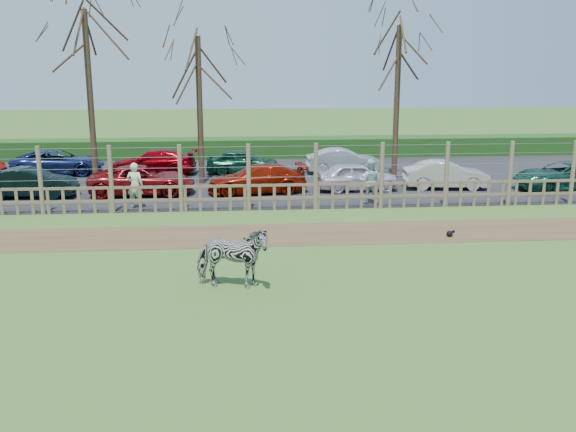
{
  "coord_description": "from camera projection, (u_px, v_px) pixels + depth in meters",
  "views": [
    {
      "loc": [
        -0.5,
        -15.4,
        5.47
      ],
      "look_at": [
        1.0,
        2.5,
        1.1
      ],
      "focal_mm": 40.0,
      "sensor_mm": 36.0,
      "label": 1
    }
  ],
  "objects": [
    {
      "name": "asphalt",
      "position": [
        246.0,
        179.0,
        30.28
      ],
      "size": [
        44.0,
        13.0,
        0.04
      ],
      "primitive_type": "cube",
      "color": "#232326",
      "rests_on": "ground"
    },
    {
      "name": "car_9",
      "position": [
        154.0,
        162.0,
        31.23
      ],
      "size": [
        4.26,
        2.03,
        1.2
      ],
      "primitive_type": "imported",
      "rotation": [
        0.0,
        0.0,
        4.63
      ],
      "color": "#830108",
      "rests_on": "asphalt"
    },
    {
      "name": "ground",
      "position": [
        257.0,
        282.0,
        16.25
      ],
      "size": [
        120.0,
        120.0,
        0.0
      ],
      "primitive_type": "plane",
      "color": "olive",
      "rests_on": "ground"
    },
    {
      "name": "car_8",
      "position": [
        58.0,
        162.0,
        31.14
      ],
      "size": [
        4.46,
        2.31,
        1.2
      ],
      "primitive_type": "imported",
      "rotation": [
        0.0,
        0.0,
        1.65
      ],
      "color": "navy",
      "rests_on": "asphalt"
    },
    {
      "name": "tree_right",
      "position": [
        398.0,
        65.0,
        29.13
      ],
      "size": [
        4.8,
        4.8,
        7.35
      ],
      "color": "#3D2B1E",
      "rests_on": "ground"
    },
    {
      "name": "car_2",
      "position": [
        142.0,
        180.0,
        26.56
      ],
      "size": [
        4.32,
        2.0,
        1.2
      ],
      "primitive_type": "imported",
      "rotation": [
        0.0,
        0.0,
        1.57
      ],
      "color": "maroon",
      "rests_on": "asphalt"
    },
    {
      "name": "tree_left",
      "position": [
        87.0,
        57.0,
        26.49
      ],
      "size": [
        4.8,
        4.8,
        7.88
      ],
      "color": "#3D2B1E",
      "rests_on": "ground"
    },
    {
      "name": "car_1",
      "position": [
        30.0,
        183.0,
        25.97
      ],
      "size": [
        3.66,
        1.32,
        1.2
      ],
      "primitive_type": "imported",
      "rotation": [
        0.0,
        0.0,
        1.56
      ],
      "color": "black",
      "rests_on": "asphalt"
    },
    {
      "name": "hedge",
      "position": [
        243.0,
        148.0,
        36.93
      ],
      "size": [
        46.0,
        2.0,
        1.1
      ],
      "primitive_type": "cube",
      "color": "#1E4716",
      "rests_on": "ground"
    },
    {
      "name": "zebra",
      "position": [
        232.0,
        257.0,
        15.67
      ],
      "size": [
        1.96,
        1.14,
        1.56
      ],
      "primitive_type": "imported",
      "rotation": [
        0.0,
        0.0,
        1.4
      ],
      "color": "gray",
      "rests_on": "ground"
    },
    {
      "name": "visitor_a",
      "position": [
        135.0,
        185.0,
        24.04
      ],
      "size": [
        0.7,
        0.53,
        1.72
      ],
      "primitive_type": "imported",
      "rotation": [
        0.0,
        0.0,
        2.93
      ],
      "color": "beige",
      "rests_on": "asphalt"
    },
    {
      "name": "car_3",
      "position": [
        257.0,
        179.0,
        26.85
      ],
      "size": [
        4.31,
        2.18,
        1.2
      ],
      "primitive_type": "imported",
      "rotation": [
        0.0,
        0.0,
        4.84
      ],
      "color": "maroon",
      "rests_on": "asphalt"
    },
    {
      "name": "car_10",
      "position": [
        242.0,
        161.0,
        31.45
      ],
      "size": [
        3.6,
        1.63,
        1.2
      ],
      "primitive_type": "imported",
      "rotation": [
        0.0,
        0.0,
        1.51
      ],
      "color": "#11452C",
      "rests_on": "asphalt"
    },
    {
      "name": "fence",
      "position": [
        249.0,
        189.0,
        23.8
      ],
      "size": [
        30.16,
        0.16,
        2.5
      ],
      "color": "brown",
      "rests_on": "ground"
    },
    {
      "name": "dirt_strip",
      "position": [
        252.0,
        235.0,
        20.6
      ],
      "size": [
        34.0,
        2.8,
        0.01
      ],
      "primitive_type": "cube",
      "color": "brown",
      "rests_on": "ground"
    },
    {
      "name": "crow",
      "position": [
        450.0,
        233.0,
        20.4
      ],
      "size": [
        0.27,
        0.2,
        0.22
      ],
      "color": "black",
      "rests_on": "ground"
    },
    {
      "name": "car_4",
      "position": [
        357.0,
        176.0,
        27.39
      ],
      "size": [
        3.6,
        1.61,
        1.2
      ],
      "primitive_type": "imported",
      "rotation": [
        0.0,
        0.0,
        1.63
      ],
      "color": "silver",
      "rests_on": "asphalt"
    },
    {
      "name": "car_11",
      "position": [
        343.0,
        161.0,
        31.61
      ],
      "size": [
        3.67,
        1.35,
        1.2
      ],
      "primitive_type": "imported",
      "rotation": [
        0.0,
        0.0,
        1.55
      ],
      "color": "#B0BFC0",
      "rests_on": "asphalt"
    },
    {
      "name": "car_5",
      "position": [
        446.0,
        175.0,
        27.76
      ],
      "size": [
        3.75,
        1.63,
        1.2
      ],
      "primitive_type": "imported",
      "rotation": [
        0.0,
        0.0,
        1.47
      ],
      "color": "silver",
      "rests_on": "asphalt"
    },
    {
      "name": "visitor_b",
      "position": [
        370.0,
        181.0,
        24.84
      ],
      "size": [
        0.98,
        0.85,
        1.72
      ],
      "primitive_type": "imported",
      "rotation": [
        0.0,
        0.0,
        2.87
      ],
      "color": "silver",
      "rests_on": "asphalt"
    },
    {
      "name": "tree_mid",
      "position": [
        199.0,
        74.0,
        28.01
      ],
      "size": [
        4.8,
        4.8,
        6.83
      ],
      "color": "#3D2B1E",
      "rests_on": "ground"
    },
    {
      "name": "car_6",
      "position": [
        565.0,
        176.0,
        27.5
      ],
      "size": [
        4.46,
        2.31,
        1.2
      ],
      "primitive_type": "imported",
      "rotation": [
        0.0,
        0.0,
        4.79
      ],
      "color": "#19503A",
      "rests_on": "asphalt"
    }
  ]
}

